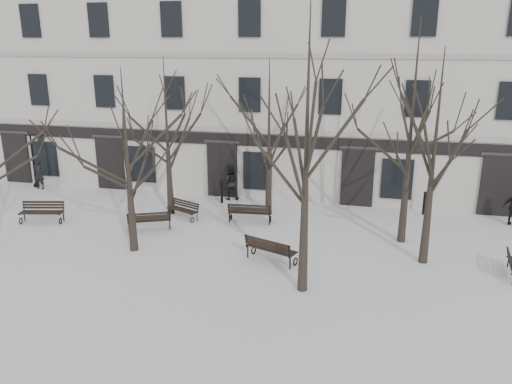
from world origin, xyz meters
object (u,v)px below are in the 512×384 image
(tree_1, at_px, (126,140))
(tree_3, at_px, (436,133))
(lamp_post, at_px, (36,156))
(tree_2, at_px, (307,120))
(bench_1, at_px, (149,220))
(bench_2, at_px, (270,249))
(bench_3, at_px, (183,209))
(bench_0, at_px, (42,211))
(bench_4, at_px, (250,212))

(tree_1, distance_m, tree_3, 11.18)
(tree_3, relative_size, lamp_post, 2.49)
(tree_2, xyz_separation_m, lamp_post, (-16.30, 8.84, -3.85))
(bench_1, relative_size, lamp_post, 0.61)
(tree_1, xyz_separation_m, bench_2, (5.49, 0.11, -3.89))
(bench_1, distance_m, bench_3, 2.08)
(tree_1, relative_size, bench_0, 3.55)
(tree_3, distance_m, bench_2, 7.19)
(bench_0, bearing_deg, bench_1, -11.79)
(tree_2, bearing_deg, bench_4, 119.08)
(bench_2, bearing_deg, tree_2, 148.85)
(lamp_post, bearing_deg, bench_2, -25.09)
(bench_0, height_order, bench_4, bench_4)
(tree_2, height_order, bench_0, tree_2)
(tree_3, bearing_deg, bench_1, 176.62)
(tree_2, distance_m, bench_1, 9.72)
(bench_0, distance_m, bench_4, 9.48)
(tree_1, distance_m, tree_2, 7.31)
(tree_2, distance_m, bench_2, 5.66)
(tree_3, bearing_deg, bench_4, 160.41)
(bench_4, height_order, lamp_post, lamp_post)
(tree_3, height_order, bench_2, tree_3)
(bench_2, bearing_deg, bench_0, 11.14)
(bench_1, bearing_deg, bench_0, -23.14)
(lamp_post, bearing_deg, bench_4, -13.01)
(tree_1, distance_m, bench_0, 7.05)
(bench_1, height_order, bench_2, bench_2)
(bench_0, relative_size, bench_2, 0.96)
(tree_3, height_order, lamp_post, tree_3)
(tree_2, relative_size, bench_3, 5.33)
(bench_1, bearing_deg, bench_4, -178.49)
(tree_1, height_order, bench_1, tree_1)
(tree_2, distance_m, tree_3, 5.26)
(bench_3, relative_size, lamp_post, 0.54)
(tree_1, bearing_deg, tree_3, 7.28)
(tree_2, height_order, bench_4, tree_2)
(bench_3, height_order, bench_4, bench_4)
(tree_1, bearing_deg, bench_3, 82.07)
(tree_1, relative_size, tree_3, 0.91)
(tree_3, bearing_deg, bench_2, -166.81)
(tree_3, distance_m, bench_3, 11.70)
(bench_1, height_order, lamp_post, lamp_post)
(bench_2, height_order, bench_4, bench_2)
(tree_1, height_order, bench_0, tree_1)
(tree_3, bearing_deg, tree_1, -172.72)
(tree_1, height_order, lamp_post, tree_1)
(bench_0, relative_size, lamp_post, 0.64)
(bench_2, height_order, bench_3, bench_2)
(tree_1, relative_size, bench_4, 3.56)
(tree_1, bearing_deg, bench_4, 47.11)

